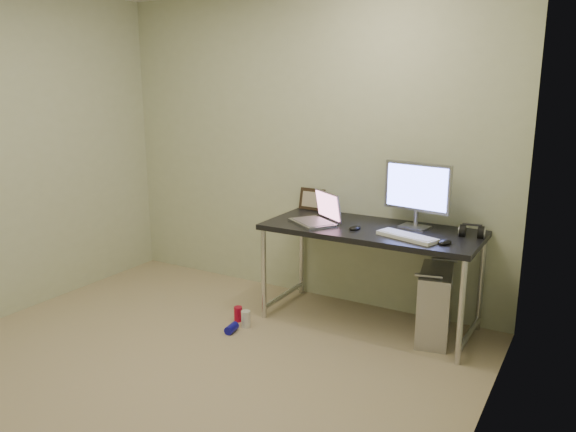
# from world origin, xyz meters

# --- Properties ---
(floor) EXTENTS (3.50, 3.50, 0.00)m
(floor) POSITION_xyz_m (0.00, 0.00, 0.00)
(floor) COLOR tan
(floor) RESTS_ON ground
(wall_back) EXTENTS (3.50, 0.02, 2.50)m
(wall_back) POSITION_xyz_m (0.00, 1.75, 1.25)
(wall_back) COLOR beige
(wall_back) RESTS_ON ground
(wall_right) EXTENTS (0.02, 3.50, 2.50)m
(wall_right) POSITION_xyz_m (1.75, 0.00, 1.25)
(wall_right) COLOR beige
(wall_right) RESTS_ON ground
(desk) EXTENTS (1.56, 0.68, 0.75)m
(desk) POSITION_xyz_m (0.76, 1.41, 0.67)
(desk) COLOR black
(desk) RESTS_ON ground
(tower_computer) EXTENTS (0.31, 0.52, 0.54)m
(tower_computer) POSITION_xyz_m (1.25, 1.41, 0.25)
(tower_computer) COLOR #ACACB0
(tower_computer) RESTS_ON ground
(cable_a) EXTENTS (0.01, 0.16, 0.69)m
(cable_a) POSITION_xyz_m (1.20, 1.70, 0.40)
(cable_a) COLOR black
(cable_a) RESTS_ON ground
(cable_b) EXTENTS (0.02, 0.11, 0.71)m
(cable_b) POSITION_xyz_m (1.29, 1.68, 0.38)
(cable_b) COLOR black
(cable_b) RESTS_ON ground
(can_red) EXTENTS (0.07, 0.07, 0.12)m
(can_red) POSITION_xyz_m (-0.12, 0.95, 0.06)
(can_red) COLOR #B80C2D
(can_red) RESTS_ON ground
(can_white) EXTENTS (0.08, 0.08, 0.13)m
(can_white) POSITION_xyz_m (-0.01, 0.89, 0.06)
(can_white) COLOR silver
(can_white) RESTS_ON ground
(can_blue) EXTENTS (0.08, 0.12, 0.06)m
(can_blue) POSITION_xyz_m (-0.05, 0.76, 0.03)
(can_blue) COLOR #120FA3
(can_blue) RESTS_ON ground
(laptop) EXTENTS (0.44, 0.42, 0.24)m
(laptop) POSITION_xyz_m (0.36, 1.34, 0.81)
(laptop) COLOR #A0A0A6
(laptop) RESTS_ON desk
(monitor) EXTENTS (0.51, 0.18, 0.48)m
(monitor) POSITION_xyz_m (1.03, 1.56, 1.03)
(monitor) COLOR #A0A0A6
(monitor) RESTS_ON desk
(keyboard) EXTENTS (0.45, 0.26, 0.03)m
(keyboard) POSITION_xyz_m (1.07, 1.26, 0.76)
(keyboard) COLOR white
(keyboard) RESTS_ON desk
(mouse_right) EXTENTS (0.10, 0.13, 0.04)m
(mouse_right) POSITION_xyz_m (1.33, 1.25, 0.77)
(mouse_right) COLOR black
(mouse_right) RESTS_ON desk
(mouse_left) EXTENTS (0.08, 0.12, 0.04)m
(mouse_left) POSITION_xyz_m (0.67, 1.30, 0.77)
(mouse_left) COLOR black
(mouse_left) RESTS_ON desk
(headphones) EXTENTS (0.17, 0.10, 0.11)m
(headphones) POSITION_xyz_m (1.44, 1.53, 0.78)
(headphones) COLOR black
(headphones) RESTS_ON desk
(picture_frame) EXTENTS (0.23, 0.07, 0.18)m
(picture_frame) POSITION_xyz_m (0.11, 1.71, 0.84)
(picture_frame) COLOR black
(picture_frame) RESTS_ON desk
(webcam) EXTENTS (0.05, 0.04, 0.13)m
(webcam) POSITION_xyz_m (0.30, 1.66, 0.85)
(webcam) COLOR silver
(webcam) RESTS_ON desk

